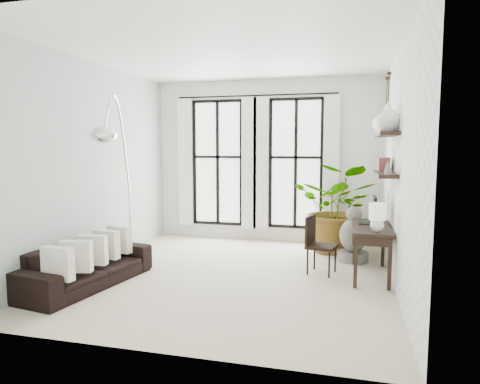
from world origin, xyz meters
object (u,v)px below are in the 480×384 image
(desk_chair, at_px, (317,241))
(buddha, at_px, (353,238))
(sofa, at_px, (86,265))
(desk, at_px, (371,229))
(arc_lamp, at_px, (117,136))
(plant, at_px, (338,208))

(desk_chair, xyz_separation_m, buddha, (0.54, 0.83, -0.11))
(sofa, bearing_deg, buddha, -48.83)
(sofa, bearing_deg, desk, -61.70)
(sofa, height_order, buddha, buddha)
(desk, distance_m, arc_lamp, 3.93)
(sofa, height_order, plant, plant)
(sofa, height_order, desk_chair, desk_chair)
(plant, xyz_separation_m, desk, (0.51, -1.46, -0.09))
(desk_chair, bearing_deg, desk, 8.31)
(plant, height_order, buddha, plant)
(desk_chair, relative_size, buddha, 0.94)
(buddha, bearing_deg, sofa, -147.70)
(desk, relative_size, buddha, 1.40)
(arc_lamp, xyz_separation_m, buddha, (3.41, 1.51, -1.65))
(plant, bearing_deg, buddha, -63.78)
(plant, height_order, desk, plant)
(desk, distance_m, desk_chair, 0.80)
(desk, bearing_deg, buddha, 104.36)
(sofa, relative_size, plant, 1.23)
(sofa, relative_size, desk_chair, 2.29)
(plant, height_order, arc_lamp, arc_lamp)
(sofa, xyz_separation_m, desk, (3.75, 1.32, 0.42))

